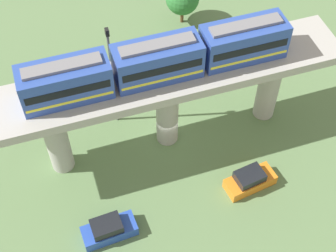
{
  "coord_description": "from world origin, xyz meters",
  "views": [
    {
      "loc": [
        -26.08,
        8.44,
        36.16
      ],
      "look_at": [
        -2.5,
        0.74,
        4.91
      ],
      "focal_mm": 54.14,
      "sensor_mm": 36.0,
      "label": 1
    }
  ],
  "objects_px": {
    "parked_car_blue": "(109,229)",
    "signal_post": "(112,74)",
    "parked_car_orange": "(250,180)",
    "train": "(158,61)"
  },
  "relations": [
    {
      "from": "parked_car_blue",
      "to": "signal_post",
      "type": "height_order",
      "value": "signal_post"
    },
    {
      "from": "parked_car_orange",
      "to": "parked_car_blue",
      "type": "bearing_deg",
      "value": 85.27
    },
    {
      "from": "parked_car_orange",
      "to": "signal_post",
      "type": "height_order",
      "value": "signal_post"
    },
    {
      "from": "parked_car_blue",
      "to": "signal_post",
      "type": "xyz_separation_m",
      "value": [
        11.0,
        -3.52,
        5.18
      ]
    },
    {
      "from": "train",
      "to": "signal_post",
      "type": "xyz_separation_m",
      "value": [
        3.4,
        2.96,
        -3.8
      ]
    },
    {
      "from": "parked_car_orange",
      "to": "signal_post",
      "type": "bearing_deg",
      "value": 31.87
    },
    {
      "from": "train",
      "to": "parked_car_orange",
      "type": "distance_m",
      "value": 12.65
    },
    {
      "from": "parked_car_blue",
      "to": "parked_car_orange",
      "type": "height_order",
      "value": "same"
    },
    {
      "from": "train",
      "to": "signal_post",
      "type": "relative_size",
      "value": 1.9
    },
    {
      "from": "parked_car_orange",
      "to": "signal_post",
      "type": "xyz_separation_m",
      "value": [
        10.27,
        8.63,
        5.18
      ]
    }
  ]
}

